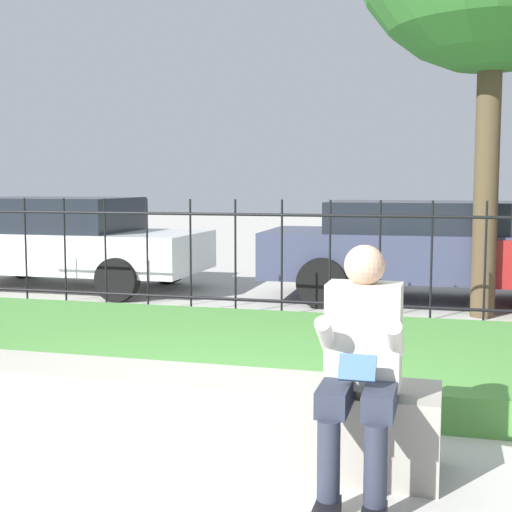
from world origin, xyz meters
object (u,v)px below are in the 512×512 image
at_px(person_seated_reader, 361,360).
at_px(car_parked_center, 434,247).
at_px(car_parked_left, 62,241).
at_px(stone_bench, 185,418).

distance_m(person_seated_reader, car_parked_center, 6.27).
distance_m(car_parked_center, car_parked_left, 5.46).
height_order(car_parked_center, car_parked_left, car_parked_left).
height_order(stone_bench, person_seated_reader, person_seated_reader).
bearing_deg(person_seated_reader, stone_bench, 164.61).
relative_size(car_parked_center, car_parked_left, 1.10).
xyz_separation_m(car_parked_center, car_parked_left, (-5.46, -0.21, -0.01)).
bearing_deg(person_seated_reader, car_parked_left, 130.87).
relative_size(person_seated_reader, car_parked_center, 0.28).
bearing_deg(stone_bench, person_seated_reader, -15.39).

